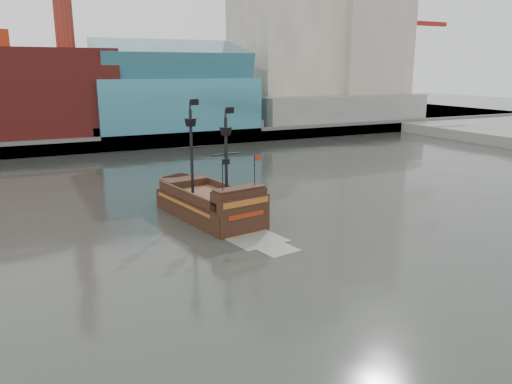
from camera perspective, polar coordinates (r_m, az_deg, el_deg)
ground at (r=32.97m, az=10.43°, el=-10.97°), size 400.00×400.00×0.00m
promenade_far at (r=117.92m, az=-17.20°, el=7.12°), size 220.00×60.00×2.00m
seawall at (r=89.08m, az=-14.11°, el=5.49°), size 220.00×1.00×2.60m
skyline at (r=111.39m, az=-14.67°, el=19.08°), size 149.00×45.00×62.00m
crane_a at (r=143.52m, az=16.99°, el=15.51°), size 22.50×4.00×32.25m
crane_b at (r=157.29m, az=17.01°, el=14.03°), size 19.10×4.00×26.25m
pirate_ship at (r=47.17m, az=-5.28°, el=-1.71°), size 7.23×16.36×11.82m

